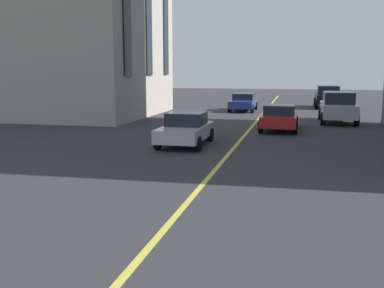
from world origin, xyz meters
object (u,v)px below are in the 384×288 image
at_px(car_black_parked_b, 328,96).
at_px(car_blue_parked_a, 243,102).
at_px(car_red_trailing, 279,117).
at_px(car_silver_mid, 186,129).
at_px(car_silver_near, 338,107).

relative_size(car_black_parked_b, car_blue_parked_a, 1.07).
height_order(car_black_parked_b, car_blue_parked_a, car_black_parked_b).
bearing_deg(car_blue_parked_a, car_red_trailing, -163.23).
bearing_deg(car_red_trailing, car_blue_parked_a, 16.77).
height_order(car_red_trailing, car_blue_parked_a, same).
bearing_deg(car_silver_mid, car_red_trailing, -32.11).
bearing_deg(car_black_parked_b, car_silver_near, 180.00).
distance_m(car_red_trailing, car_silver_near, 5.50).
xyz_separation_m(car_silver_mid, car_silver_near, (10.25, -7.03, 0.27)).
bearing_deg(car_silver_mid, car_silver_near, -34.43).
distance_m(car_blue_parked_a, car_silver_near, 9.26).
relative_size(car_red_trailing, car_silver_mid, 1.13).
bearing_deg(car_red_trailing, car_silver_mid, 147.89).
distance_m(car_red_trailing, car_black_parked_b, 15.75).
relative_size(car_black_parked_b, car_silver_mid, 1.21).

